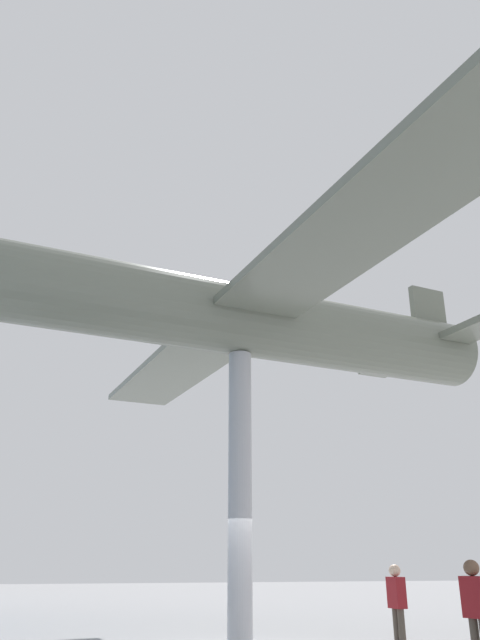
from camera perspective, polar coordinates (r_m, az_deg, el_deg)
support_pylon_central at (r=13.83m, az=0.00°, el=-15.34°), size 0.51×0.51×6.15m
suspended_airplane at (r=14.69m, az=-0.63°, el=0.14°), size 17.53×14.65×2.71m
visitor_person at (r=14.29m, az=14.17°, el=-23.62°), size 0.42×0.26×1.61m
visitor_second at (r=11.71m, az=20.79°, el=-23.35°), size 0.45×0.36×1.70m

